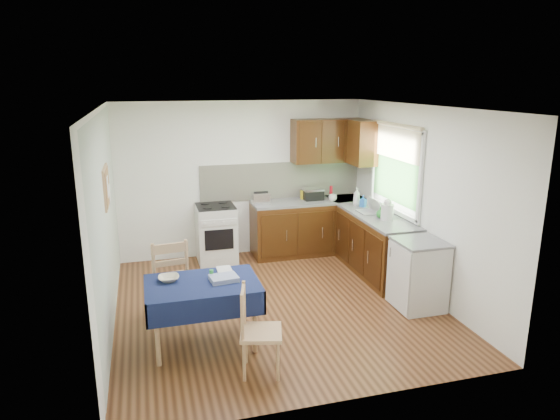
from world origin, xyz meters
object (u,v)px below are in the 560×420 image
object	(u,v)px
chair_far	(169,278)
kettle	(387,211)
toaster	(261,198)
sandwich_press	(312,194)
chair_near	(256,328)
dish_rack	(374,211)
dining_table	(203,292)

from	to	relation	value
chair_far	kettle	xyz separation A→B (m)	(3.06, 0.49, 0.48)
toaster	sandwich_press	bearing A→B (deg)	0.91
chair_near	dish_rack	world-z (taller)	dish_rack
dining_table	chair_near	distance (m)	0.81
dining_table	dish_rack	size ratio (longest dim) A/B	2.62
toaster	dish_rack	distance (m)	1.78
toaster	sandwich_press	xyz separation A→B (m)	(0.90, 0.10, -0.00)
dish_rack	dining_table	bearing A→B (deg)	-156.03
dining_table	chair_near	bearing A→B (deg)	-45.33
toaster	sandwich_press	world-z (taller)	toaster
sandwich_press	kettle	bearing A→B (deg)	-79.37
chair_far	dish_rack	world-z (taller)	dish_rack
chair_near	sandwich_press	size ratio (longest dim) A/B	2.83
dining_table	chair_far	xyz separation A→B (m)	(-0.31, 0.66, -0.07)
toaster	dish_rack	size ratio (longest dim) A/B	0.59
chair_far	chair_near	size ratio (longest dim) A/B	1.16
chair_far	toaster	size ratio (longest dim) A/B	3.87
chair_near	kettle	bearing A→B (deg)	-37.31
chair_near	sandwich_press	bearing A→B (deg)	-13.07
chair_far	chair_near	xyz separation A→B (m)	(0.75, -1.33, -0.08)
dining_table	sandwich_press	xyz separation A→B (m)	(2.14, 2.61, 0.37)
toaster	sandwich_press	size ratio (longest dim) A/B	0.85
chair_near	toaster	bearing A→B (deg)	0.13
chair_near	toaster	size ratio (longest dim) A/B	3.33
toaster	kettle	world-z (taller)	kettle
kettle	dining_table	bearing A→B (deg)	-157.24
dish_rack	chair_near	bearing A→B (deg)	-141.61
chair_near	sandwich_press	xyz separation A→B (m)	(1.70, 3.28, 0.52)
kettle	dish_rack	bearing A→B (deg)	89.87
chair_far	chair_near	distance (m)	1.53
sandwich_press	toaster	bearing A→B (deg)	174.30
toaster	dish_rack	world-z (taller)	dish_rack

